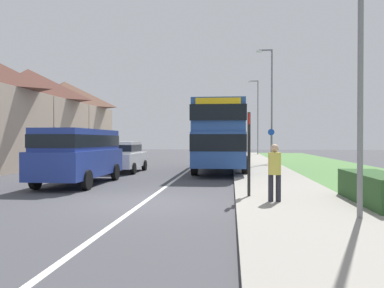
# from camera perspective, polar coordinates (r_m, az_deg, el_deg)

# --- Properties ---
(ground_plane) EXTENTS (120.00, 120.00, 0.00)m
(ground_plane) POSITION_cam_1_polar(r_m,az_deg,el_deg) (11.18, -7.18, -8.59)
(ground_plane) COLOR #424247
(lane_marking_centre) EXTENTS (0.14, 60.00, 0.01)m
(lane_marking_centre) POSITION_cam_1_polar(r_m,az_deg,el_deg) (19.00, -1.74, -4.76)
(lane_marking_centre) COLOR silver
(lane_marking_centre) RESTS_ON ground_plane
(pavement_near_side) EXTENTS (3.20, 68.00, 0.12)m
(pavement_near_side) POSITION_cam_1_polar(r_m,az_deg,el_deg) (16.93, 11.65, -5.24)
(pavement_near_side) COLOR gray
(pavement_near_side) RESTS_ON ground_plane
(grass_verge_seaward) EXTENTS (6.00, 68.00, 0.08)m
(grass_verge_seaward) POSITION_cam_1_polar(r_m,az_deg,el_deg) (17.89, 25.54, -5.04)
(grass_verge_seaward) COLOR #517F42
(grass_verge_seaward) RESTS_ON ground_plane
(roadside_hedge) EXTENTS (1.10, 3.48, 0.90)m
(roadside_hedge) POSITION_cam_1_polar(r_m,az_deg,el_deg) (11.33, 25.61, -6.22)
(roadside_hedge) COLOR #2D5128
(roadside_hedge) RESTS_ON ground_plane
(double_decker_bus) EXTENTS (2.80, 9.94, 3.70)m
(double_decker_bus) POSITION_cam_1_polar(r_m,az_deg,el_deg) (22.05, 4.28, 1.55)
(double_decker_bus) COLOR #284C93
(double_decker_bus) RESTS_ON ground_plane
(parked_van_blue) EXTENTS (2.11, 5.48, 2.20)m
(parked_van_blue) POSITION_cam_1_polar(r_m,az_deg,el_deg) (16.14, -16.22, -1.09)
(parked_van_blue) COLOR navy
(parked_van_blue) RESTS_ON ground_plane
(parked_car_white) EXTENTS (2.00, 4.16, 1.69)m
(parked_car_white) POSITION_cam_1_polar(r_m,az_deg,el_deg) (21.62, -10.15, -1.67)
(parked_car_white) COLOR silver
(parked_car_white) RESTS_ON ground_plane
(pedestrian_at_stop) EXTENTS (0.34, 0.34, 1.67)m
(pedestrian_at_stop) POSITION_cam_1_polar(r_m,az_deg,el_deg) (10.69, 12.04, -3.75)
(pedestrian_at_stop) COLOR #23232D
(pedestrian_at_stop) RESTS_ON ground_plane
(bus_stop_sign) EXTENTS (0.09, 0.52, 2.60)m
(bus_stop_sign) POSITION_cam_1_polar(r_m,az_deg,el_deg) (11.59, 8.37, -0.61)
(bus_stop_sign) COLOR black
(bus_stop_sign) RESTS_ON ground_plane
(cycle_route_sign) EXTENTS (0.44, 0.08, 2.52)m
(cycle_route_sign) POSITION_cam_1_polar(r_m,az_deg,el_deg) (26.81, 11.56, -0.15)
(cycle_route_sign) COLOR slate
(cycle_route_sign) RESTS_ON ground_plane
(street_lamp_near) EXTENTS (1.14, 0.20, 6.74)m
(street_lamp_near) POSITION_cam_1_polar(r_m,az_deg,el_deg) (9.24, 22.85, 13.84)
(street_lamp_near) COLOR slate
(street_lamp_near) RESTS_ON ground_plane
(street_lamp_mid) EXTENTS (1.14, 0.20, 8.21)m
(street_lamp_mid) POSITION_cam_1_polar(r_m,az_deg,el_deg) (28.29, 11.46, 6.45)
(street_lamp_mid) COLOR slate
(street_lamp_mid) RESTS_ON ground_plane
(street_lamp_far) EXTENTS (1.14, 0.20, 8.48)m
(street_lamp_far) POSITION_cam_1_polar(r_m,az_deg,el_deg) (44.62, 9.53, 4.50)
(street_lamp_far) COLOR slate
(street_lamp_far) RESTS_ON ground_plane
(house_terrace_far_side) EXTENTS (6.85, 18.48, 6.97)m
(house_terrace_far_side) POSITION_cam_1_polar(r_m,az_deg,el_deg) (30.87, -22.93, 3.73)
(house_terrace_far_side) COLOR tan
(house_terrace_far_side) RESTS_ON ground_plane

